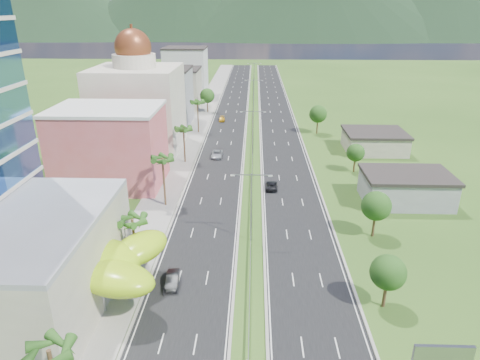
# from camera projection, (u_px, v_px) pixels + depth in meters

# --- Properties ---
(ground) EXTENTS (500.00, 500.00, 0.00)m
(ground) POSITION_uv_depth(u_px,v_px,m) (250.00, 279.00, 56.30)
(ground) COLOR #2D5119
(ground) RESTS_ON ground
(road_left) EXTENTS (11.00, 260.00, 0.04)m
(road_left) POSITION_uv_depth(u_px,v_px,m) (230.00, 116.00, 139.83)
(road_left) COLOR black
(road_left) RESTS_ON ground
(road_right) EXTENTS (11.00, 260.00, 0.04)m
(road_right) POSITION_uv_depth(u_px,v_px,m) (276.00, 116.00, 139.36)
(road_right) COLOR black
(road_right) RESTS_ON ground
(sidewalk_left) EXTENTS (7.00, 260.00, 0.12)m
(sidewalk_left) POSITION_uv_depth(u_px,v_px,m) (202.00, 116.00, 140.11)
(sidewalk_left) COLOR gray
(sidewalk_left) RESTS_ON ground
(median_guardrail) EXTENTS (0.10, 216.06, 0.76)m
(median_guardrail) POSITION_uv_depth(u_px,v_px,m) (253.00, 129.00, 122.70)
(median_guardrail) COLOR gray
(median_guardrail) RESTS_ON ground
(streetlight_median_b) EXTENTS (6.04, 0.25, 11.00)m
(streetlight_median_b) POSITION_uv_depth(u_px,v_px,m) (251.00, 200.00, 63.01)
(streetlight_median_b) COLOR gray
(streetlight_median_b) RESTS_ON ground
(streetlight_median_c) EXTENTS (6.04, 0.25, 11.00)m
(streetlight_median_c) POSITION_uv_depth(u_px,v_px,m) (253.00, 129.00, 100.03)
(streetlight_median_c) COLOR gray
(streetlight_median_c) RESTS_ON ground
(streetlight_median_d) EXTENTS (6.04, 0.25, 11.00)m
(streetlight_median_d) POSITION_uv_depth(u_px,v_px,m) (254.00, 93.00, 141.68)
(streetlight_median_d) COLOR gray
(streetlight_median_d) RESTS_ON ground
(streetlight_median_e) EXTENTS (6.04, 0.25, 11.00)m
(streetlight_median_e) POSITION_uv_depth(u_px,v_px,m) (254.00, 73.00, 183.33)
(streetlight_median_e) COLOR gray
(streetlight_median_e) RESTS_ON ground
(lime_canopy) EXTENTS (18.00, 15.00, 7.40)m
(lime_canopy) POSITION_uv_depth(u_px,v_px,m) (84.00, 260.00, 51.34)
(lime_canopy) COLOR #A2D514
(lime_canopy) RESTS_ON ground
(pink_shophouse) EXTENTS (20.00, 15.00, 15.00)m
(pink_shophouse) POSITION_uv_depth(u_px,v_px,m) (110.00, 148.00, 83.97)
(pink_shophouse) COLOR #D05557
(pink_shophouse) RESTS_ON ground
(domed_building) EXTENTS (20.00, 20.00, 28.70)m
(domed_building) POSITION_uv_depth(u_px,v_px,m) (138.00, 104.00, 103.80)
(domed_building) COLOR beige
(domed_building) RESTS_ON ground
(midrise_grey) EXTENTS (16.00, 15.00, 16.00)m
(midrise_grey) POSITION_uv_depth(u_px,v_px,m) (164.00, 97.00, 128.17)
(midrise_grey) COLOR gray
(midrise_grey) RESTS_ON ground
(midrise_beige) EXTENTS (16.00, 15.00, 13.00)m
(midrise_beige) POSITION_uv_depth(u_px,v_px,m) (176.00, 89.00, 149.10)
(midrise_beige) COLOR #A19A84
(midrise_beige) RESTS_ON ground
(midrise_white) EXTENTS (16.00, 15.00, 18.00)m
(midrise_white) POSITION_uv_depth(u_px,v_px,m) (186.00, 72.00, 169.45)
(midrise_white) COLOR silver
(midrise_white) RESTS_ON ground
(shed_near) EXTENTS (15.00, 10.00, 5.00)m
(shed_near) POSITION_uv_depth(u_px,v_px,m) (406.00, 189.00, 77.62)
(shed_near) COLOR gray
(shed_near) RESTS_ON ground
(shed_far) EXTENTS (14.00, 12.00, 4.40)m
(shed_far) POSITION_uv_depth(u_px,v_px,m) (374.00, 142.00, 105.43)
(shed_far) COLOR #A19A84
(shed_far) RESTS_ON ground
(palm_tree_a) EXTENTS (3.60, 3.60, 9.10)m
(palm_tree_a) POSITION_uv_depth(u_px,v_px,m) (49.00, 355.00, 33.40)
(palm_tree_a) COLOR #47301C
(palm_tree_a) RESTS_ON ground
(palm_tree_b) EXTENTS (3.60, 3.60, 8.10)m
(palm_tree_b) POSITION_uv_depth(u_px,v_px,m) (132.00, 222.00, 55.97)
(palm_tree_b) COLOR #47301C
(palm_tree_b) RESTS_ON ground
(palm_tree_c) EXTENTS (3.60, 3.60, 9.60)m
(palm_tree_c) POSITION_uv_depth(u_px,v_px,m) (162.00, 161.00, 73.94)
(palm_tree_c) COLOR #47301C
(palm_tree_c) RESTS_ON ground
(palm_tree_d) EXTENTS (3.60, 3.60, 8.60)m
(palm_tree_d) POSITION_uv_depth(u_px,v_px,m) (184.00, 130.00, 95.59)
(palm_tree_d) COLOR #47301C
(palm_tree_d) RESTS_ON ground
(palm_tree_e) EXTENTS (3.60, 3.60, 9.40)m
(palm_tree_e) POSITION_uv_depth(u_px,v_px,m) (197.00, 103.00, 118.44)
(palm_tree_e) COLOR #47301C
(palm_tree_e) RESTS_ON ground
(leafy_tree_lfar) EXTENTS (4.90, 4.90, 8.05)m
(leafy_tree_lfar) POSITION_uv_depth(u_px,v_px,m) (207.00, 96.00, 142.61)
(leafy_tree_lfar) COLOR #47301C
(leafy_tree_lfar) RESTS_ON ground
(leafy_tree_ra) EXTENTS (4.20, 4.20, 6.90)m
(leafy_tree_ra) POSITION_uv_depth(u_px,v_px,m) (388.00, 273.00, 49.37)
(leafy_tree_ra) COLOR #47301C
(leafy_tree_ra) RESTS_ON ground
(leafy_tree_rb) EXTENTS (4.55, 4.55, 7.47)m
(leafy_tree_rb) POSITION_uv_depth(u_px,v_px,m) (376.00, 206.00, 64.86)
(leafy_tree_rb) COLOR #47301C
(leafy_tree_rb) RESTS_ON ground
(leafy_tree_rc) EXTENTS (3.85, 3.85, 6.33)m
(leafy_tree_rc) POSITION_uv_depth(u_px,v_px,m) (356.00, 153.00, 90.98)
(leafy_tree_rc) COLOR #47301C
(leafy_tree_rc) RESTS_ON ground
(leafy_tree_rd) EXTENTS (4.90, 4.90, 8.05)m
(leafy_tree_rd) POSITION_uv_depth(u_px,v_px,m) (318.00, 114.00, 118.42)
(leafy_tree_rd) COLOR #47301C
(leafy_tree_rd) RESTS_ON ground
(mountain_ridge) EXTENTS (860.00, 140.00, 90.00)m
(mountain_ridge) POSITION_uv_depth(u_px,v_px,m) (309.00, 39.00, 470.91)
(mountain_ridge) COLOR black
(mountain_ridge) RESTS_ON ground
(car_dark_left) EXTENTS (1.92, 4.51, 1.45)m
(car_dark_left) POSITION_uv_depth(u_px,v_px,m) (172.00, 280.00, 54.82)
(car_dark_left) COLOR black
(car_dark_left) RESTS_ON road_left
(car_silver_mid_left) EXTENTS (2.45, 5.26, 1.46)m
(car_silver_mid_left) POSITION_uv_depth(u_px,v_px,m) (217.00, 154.00, 101.34)
(car_silver_mid_left) COLOR #A0A3A8
(car_silver_mid_left) RESTS_ON road_left
(car_yellow_far_left) EXTENTS (1.94, 4.39, 1.25)m
(car_yellow_far_left) POSITION_uv_depth(u_px,v_px,m) (222.00, 119.00, 133.32)
(car_yellow_far_left) COLOR gold
(car_yellow_far_left) RESTS_ON road_left
(car_dark_far_right) EXTENTS (2.40, 4.87, 1.33)m
(car_dark_far_right) POSITION_uv_depth(u_px,v_px,m) (272.00, 185.00, 83.85)
(car_dark_far_right) COLOR black
(car_dark_far_right) RESTS_ON road_right
(motorcycle) EXTENTS (0.79, 1.97, 1.23)m
(motorcycle) POSITION_uv_depth(u_px,v_px,m) (164.00, 288.00, 53.36)
(motorcycle) COLOR black
(motorcycle) RESTS_ON road_left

